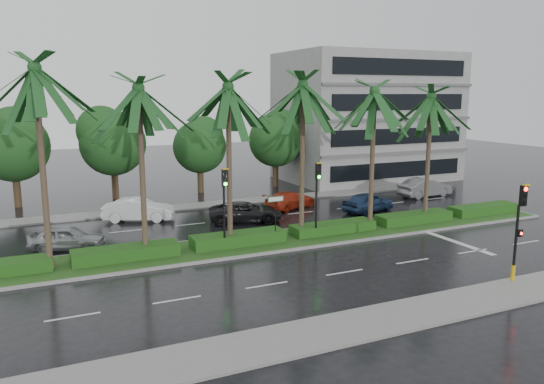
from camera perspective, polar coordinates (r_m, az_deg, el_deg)
name	(u,v)px	position (r m, az deg, el deg)	size (l,w,h in m)	color
ground	(296,245)	(29.46, 2.55, -5.72)	(120.00, 120.00, 0.00)	black
near_sidewalk	(418,312)	(21.43, 15.47, -12.34)	(40.00, 2.40, 0.12)	slate
far_sidewalk	(223,204)	(40.16, -5.33, -1.25)	(40.00, 2.00, 0.12)	slate
median	(287,239)	(30.30, 1.68, -5.10)	(36.00, 4.00, 0.15)	gray
hedge	(288,233)	(30.20, 1.68, -4.42)	(35.20, 1.40, 0.60)	#1F4012
lane_markings	(346,241)	(30.58, 8.00, -5.20)	(34.00, 13.06, 0.01)	silver
palm_row	(267,99)	(28.65, -0.53, 9.97)	(26.30, 4.20, 10.04)	#453528
signal_near	(519,228)	(25.34, 25.00, -3.58)	(0.34, 0.45, 4.36)	black
signal_median_left	(225,197)	(27.46, -5.12, -0.52)	(0.34, 0.42, 4.36)	black
signal_median_right	(317,189)	(29.73, 4.90, 0.34)	(0.34, 0.42, 4.36)	black
street_sign	(276,207)	(28.92, 0.38, -1.68)	(0.95, 0.09, 2.60)	black
bg_trees	(183,140)	(44.41, -9.54, 5.55)	(32.78, 5.09, 7.36)	#362818
building	(367,117)	(52.58, 10.16, 7.95)	(16.00, 10.00, 12.00)	gray
car_silver	(67,238)	(30.43, -21.17, -4.61)	(3.93, 1.58, 1.34)	#95989C
car_white	(138,210)	(35.88, -14.19, -1.85)	(4.52, 1.58, 1.49)	white
car_darkgrey	(245,212)	(34.50, -2.87, -2.16)	(4.77, 2.20, 1.32)	black
car_red	(290,200)	(38.53, 1.97, -0.86)	(4.31, 1.75, 1.25)	#A62812
car_blue	(368,202)	(38.01, 10.30, -1.06)	(4.15, 1.67, 1.41)	navy
car_grey	(425,188)	(44.57, 16.12, 0.46)	(4.59, 1.60, 1.51)	slate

